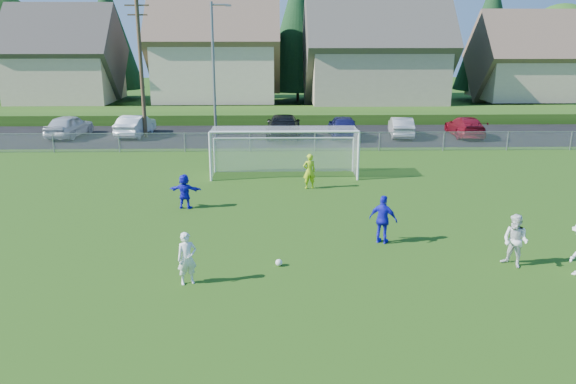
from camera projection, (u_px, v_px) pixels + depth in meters
name	position (u px, v px, depth m)	size (l,w,h in m)	color
ground	(296.00, 339.00, 13.55)	(160.00, 160.00, 0.00)	#193D0C
asphalt_lot	(281.00, 135.00, 39.97)	(60.00, 60.00, 0.00)	black
grass_embankment	(280.00, 115.00, 47.07)	(70.00, 6.00, 0.80)	#1E420F
soccer_ball	(279.00, 263.00, 17.74)	(0.22, 0.22, 0.22)	white
player_white_a	(187.00, 258.00, 16.32)	(0.58, 0.38, 1.58)	white
player_white_b	(515.00, 241.00, 17.52)	(0.82, 0.64, 1.70)	white
player_blue_a	(383.00, 220.00, 19.48)	(1.01, 0.42, 1.72)	#1715CB
player_blue_b	(185.00, 191.00, 23.38)	(1.36, 0.43, 1.47)	#1715CB
goalkeeper	(309.00, 171.00, 26.32)	(0.61, 0.40, 1.66)	#B0D619
car_a	(69.00, 126.00, 39.29)	(1.84, 4.58, 1.56)	silver
car_b	(135.00, 125.00, 39.68)	(1.57, 4.50, 1.48)	white
car_d	(283.00, 126.00, 39.02)	(2.29, 5.64, 1.64)	black
car_e	(343.00, 126.00, 39.06)	(1.85, 4.59, 1.56)	#15164B
car_f	(401.00, 127.00, 39.41)	(1.46, 4.18, 1.38)	#AEAEAE
car_g	(465.00, 127.00, 39.51)	(1.93, 4.76, 1.38)	maroon
soccer_goal	(284.00, 144.00, 28.52)	(7.42, 1.90, 2.50)	white
chainlink_fence	(283.00, 141.00, 34.52)	(52.06, 0.06, 1.20)	gray
streetlight	(214.00, 68.00, 37.09)	(1.38, 0.18, 9.00)	slate
utility_pole	(141.00, 62.00, 37.85)	(1.60, 0.26, 10.00)	#473321
houses_row	(300.00, 29.00, 52.38)	(53.90, 11.45, 13.27)	tan
tree_row	(289.00, 34.00, 58.50)	(65.98, 12.36, 13.80)	#382616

